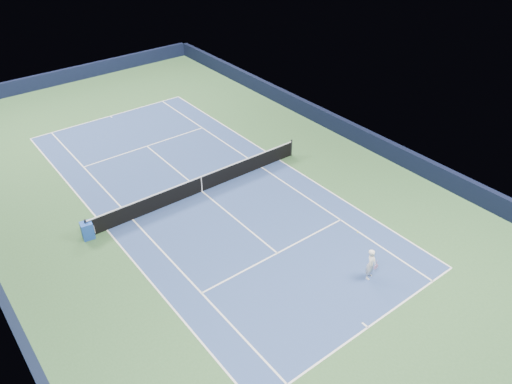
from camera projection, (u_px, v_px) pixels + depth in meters
ground at (202, 191)px, 27.07m from camera, size 40.00×40.00×0.00m
wall_far at (67, 76)px, 39.73m from camera, size 22.00×0.35×1.10m
wall_right at (343, 127)px, 32.24m from camera, size 0.35×40.00×1.10m
court_surface at (202, 191)px, 27.06m from camera, size 10.97×23.77×0.01m
baseline_far at (110, 116)px, 34.84m from camera, size 10.97×0.08×0.00m
baseline_near at (368, 327)px, 19.29m from camera, size 10.97×0.08×0.00m
sideline_doubles_right at (279, 160)px, 29.84m from camera, size 0.08×23.77×0.00m
sideline_doubles_left at (107, 230)px, 24.29m from camera, size 0.08×23.77×0.00m
sideline_singles_right at (261, 167)px, 29.14m from camera, size 0.08×23.77×0.00m
sideline_singles_left at (133, 219)px, 24.98m from camera, size 0.08×23.77×0.00m
service_line_far at (147, 146)px, 31.25m from camera, size 8.23×0.08×0.00m
service_line_near at (277, 253)px, 22.87m from camera, size 8.23×0.08×0.00m
center_service_line at (202, 191)px, 27.06m from camera, size 0.08×12.80×0.00m
center_mark_far at (111, 117)px, 34.74m from camera, size 0.08×0.30×0.00m
center_mark_near at (365, 325)px, 19.38m from camera, size 0.08×0.30×0.00m
tennis_net at (201, 184)px, 26.78m from camera, size 12.90×0.10×1.07m
sponsor_cube at (87, 230)px, 23.57m from camera, size 0.61×0.56×0.88m
tennis_player at (371, 264)px, 21.16m from camera, size 0.78×1.31×1.83m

